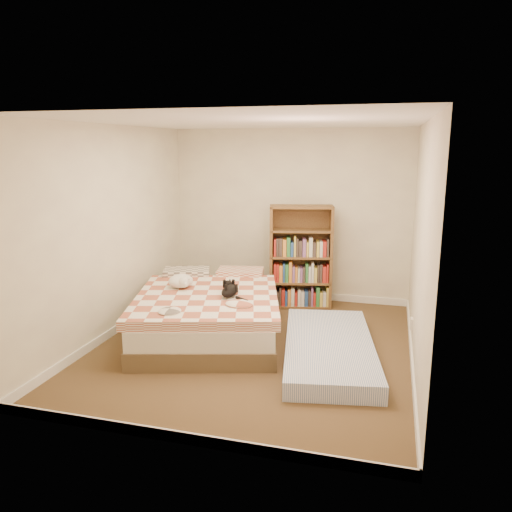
% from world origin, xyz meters
% --- Properties ---
extents(room, '(3.51, 4.01, 2.51)m').
position_xyz_m(room, '(0.00, 0.00, 1.20)').
color(room, '#48371F').
rests_on(room, ground).
extents(bed, '(2.12, 2.58, 0.60)m').
position_xyz_m(bed, '(-0.64, 0.30, 0.27)').
color(bed, brown).
rests_on(bed, room).
extents(bookshelf, '(0.94, 0.48, 1.45)m').
position_xyz_m(bookshelf, '(0.25, 1.61, 0.54)').
color(bookshelf, '#512B1B').
rests_on(bookshelf, room).
extents(floor_mattress, '(1.28, 2.21, 0.19)m').
position_xyz_m(floor_mattress, '(0.87, -0.06, 0.09)').
color(floor_mattress, '#7288BF').
rests_on(floor_mattress, room).
extents(black_cat, '(0.32, 0.64, 0.14)m').
position_xyz_m(black_cat, '(-0.32, 0.17, 0.60)').
color(black_cat, black).
rests_on(black_cat, bed).
extents(white_dog, '(0.34, 0.35, 0.16)m').
position_xyz_m(white_dog, '(-1.02, 0.31, 0.62)').
color(white_dog, white).
rests_on(white_dog, bed).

